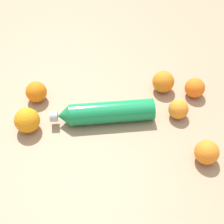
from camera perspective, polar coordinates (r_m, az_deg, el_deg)
The scene contains 8 objects.
ground_plane at distance 1.00m, azimuth 0.84°, elevation -3.28°, with size 2.40×2.40×0.00m, color #9E7F60.
water_bottle at distance 1.00m, azimuth -1.19°, elevation -0.09°, with size 0.32×0.10×0.07m.
orange_0 at distance 1.09m, azimuth -12.85°, elevation 3.37°, with size 0.07×0.07×0.07m, color orange.
orange_1 at distance 1.11m, azimuth 8.78°, elevation 5.15°, with size 0.07×0.07×0.07m, color orange.
orange_2 at distance 0.94m, azimuth 15.94°, elevation -6.67°, with size 0.07×0.07×0.07m, color orange.
orange_3 at distance 1.00m, azimuth -14.40°, elevation -1.59°, with size 0.08×0.08×0.08m, color orange.
orange_4 at distance 1.12m, azimuth 14.01°, elevation 4.04°, with size 0.07×0.07×0.07m, color orange.
orange_5 at distance 1.04m, azimuth 11.32°, elevation 0.48°, with size 0.06×0.06×0.06m, color orange.
Camera 1 is at (0.01, -0.65, 0.76)m, focal length 53.32 mm.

